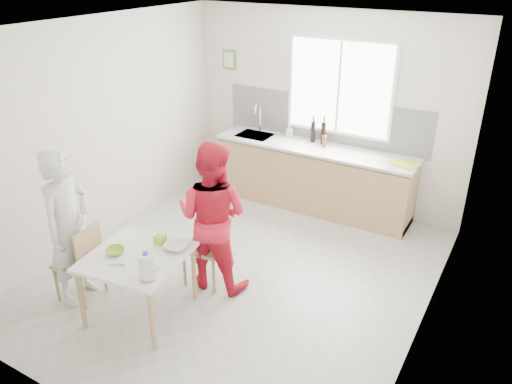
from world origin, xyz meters
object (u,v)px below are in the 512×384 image
milk_jug (147,266)px  wine_bottle_a (323,133)px  person_red (212,216)px  bowl_green (115,251)px  person_white (69,228)px  dining_table (137,262)px  chair_far (208,240)px  wine_bottle_b (313,132)px  chair_left (82,259)px  bowl_white (176,246)px

milk_jug → wine_bottle_a: wine_bottle_a is taller
person_red → wine_bottle_a: 2.40m
bowl_green → person_white: bearing=-176.9°
dining_table → chair_far: 0.90m
person_red → wine_bottle_b: bearing=-99.3°
person_red → person_white: bearing=31.8°
person_red → wine_bottle_b: person_red is taller
milk_jug → bowl_green: bearing=156.2°
chair_left → milk_jug: bearing=74.5°
chair_left → person_red: person_red is taller
bowl_green → wine_bottle_a: (0.75, 3.26, 0.36)m
chair_left → bowl_green: bearing=84.1°
person_white → bowl_green: bearing=-94.9°
person_white → milk_jug: (1.13, -0.12, 0.00)m
dining_table → wine_bottle_a: bearing=80.1°
chair_far → person_white: size_ratio=0.54×
bowl_green → bowl_white: 0.58m
chair_left → wine_bottle_a: bearing=151.4°
chair_left → bowl_white: size_ratio=3.67×
milk_jug → person_white: bearing=165.8°
wine_bottle_b → bowl_green: bearing=-100.0°
chair_far → milk_jug: (0.13, -1.09, 0.34)m
bowl_green → wine_bottle_b: bearing=80.0°
chair_left → milk_jug: (1.04, -0.14, 0.36)m
person_white → wine_bottle_b: 3.52m
chair_far → milk_jug: 1.15m
person_white → chair_left: bearing=-90.0°
person_white → wine_bottle_a: size_ratio=5.18×
dining_table → person_white: size_ratio=0.61×
chair_left → bowl_white: bearing=104.2°
milk_jug → wine_bottle_a: (0.20, 3.42, 0.25)m
wine_bottle_a → wine_bottle_b: wine_bottle_a is taller
person_red → bowl_white: 0.54m
bowl_green → chair_left: bearing=-177.9°
milk_jug → wine_bottle_b: size_ratio=0.86×
dining_table → wine_bottle_b: 3.26m
chair_left → chair_far: size_ratio=0.96×
dining_table → person_white: bearing=-172.0°
chair_left → bowl_white: (0.94, 0.38, 0.25)m
dining_table → bowl_white: bearing=47.8°
bowl_green → wine_bottle_a: wine_bottle_a is taller
chair_far → bowl_green: size_ratio=4.99×
bowl_white → wine_bottle_a: bearing=84.2°
wine_bottle_a → wine_bottle_b: (-0.17, 0.02, -0.01)m
dining_table → person_white: 0.81m
bowl_green → bowl_white: bowl_white is taller
chair_far → person_red: size_ratio=0.54×
chair_left → person_red: (1.01, 0.91, 0.35)m
dining_table → bowl_green: size_ratio=5.66×
bowl_green → milk_jug: milk_jug is taller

